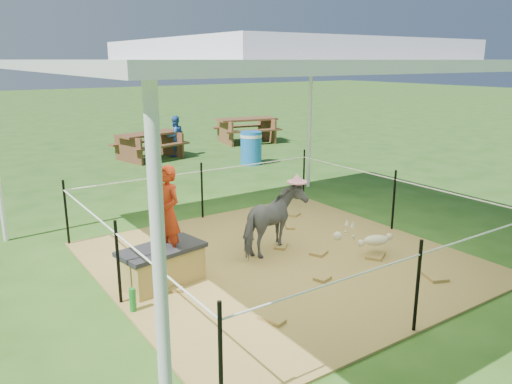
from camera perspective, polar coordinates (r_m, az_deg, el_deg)
ground at (r=6.93m, az=2.81°, el=-7.87°), size 90.00×90.00×0.00m
hay_patch at (r=6.93m, az=2.81°, el=-7.75°), size 4.60×4.60×0.03m
canopy_tent at (r=6.39m, az=3.12°, el=14.98°), size 6.30×6.30×2.90m
rope_fence at (r=6.71m, az=2.88°, el=-2.80°), size 4.54×4.54×1.00m
straw_bale at (r=6.21m, az=-10.64°, el=-8.49°), size 1.02×0.63×0.42m
dark_cloth at (r=6.12m, az=-10.75°, el=-6.45°), size 1.09×0.69×0.05m
woman at (r=5.99m, az=-10.12°, el=-1.42°), size 0.34×0.46×1.14m
green_bottle at (r=5.69m, az=-13.91°, el=-11.86°), size 0.09×0.09×0.26m
pony at (r=6.98m, az=2.09°, el=-3.32°), size 1.22×0.88×0.94m
pink_hat at (r=6.83m, az=2.13°, el=0.96°), size 0.29×0.29×0.14m
foal at (r=7.11m, az=13.57°, el=-5.15°), size 1.08×0.84×0.53m
trash_barrel at (r=13.16m, az=-0.56°, el=5.05°), size 0.66×0.66×0.86m
picnic_table_near at (r=14.17m, az=-12.06°, el=5.17°), size 2.01×1.65×0.74m
picnic_table_far at (r=16.70m, az=-1.10°, el=7.06°), size 2.16×1.72×0.81m
distant_person at (r=14.40m, az=-9.24°, el=6.30°), size 0.64×0.54×1.15m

